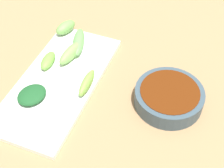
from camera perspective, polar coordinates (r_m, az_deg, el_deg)
tabletop at (r=0.77m, az=-3.60°, el=-0.63°), size 2.10×2.10×0.02m
sauce_bowl at (r=0.72m, az=9.64°, el=-2.12°), size 0.15×0.15×0.04m
serving_plate at (r=0.77m, az=-9.02°, el=0.35°), size 0.17×0.36×0.01m
broccoli_leafy_0 at (r=0.73m, az=-13.45°, el=-1.81°), size 0.07×0.08×0.02m
broccoli_stalk_1 at (r=0.81m, az=-6.89°, el=5.36°), size 0.04×0.09×0.03m
broccoli_stalk_2 at (r=0.73m, az=-4.12°, el=0.18°), size 0.02×0.08×0.03m
broccoli_stalk_3 at (r=0.83m, az=-5.69°, el=7.13°), size 0.06×0.10×0.03m
broccoli_stalk_4 at (r=0.88m, az=-7.87°, el=9.48°), size 0.05×0.07×0.03m
broccoli_stalk_5 at (r=0.80m, az=-10.80°, el=3.92°), size 0.03×0.06×0.02m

